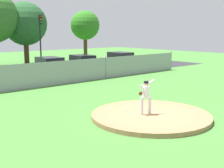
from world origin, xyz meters
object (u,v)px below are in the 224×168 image
object	(u,v)px
pitcher_youth	(146,94)
traffic_cone_orange	(21,73)
parked_car_slate	(50,67)
traffic_light_far	(40,33)
parked_car_navy	(83,64)
parked_car_champagne	(120,60)
baseball	(125,110)

from	to	relation	value
pitcher_youth	traffic_cone_orange	size ratio (longest dim) A/B	2.85
parked_car_slate	traffic_light_far	world-z (taller)	traffic_light_far
parked_car_slate	pitcher_youth	bearing A→B (deg)	-102.93
pitcher_youth	parked_car_navy	bearing A→B (deg)	64.22
traffic_light_far	parked_car_champagne	bearing A→B (deg)	-28.37
baseball	traffic_cone_orange	distance (m)	14.90
parked_car_champagne	traffic_light_far	distance (m)	8.67
parked_car_slate	traffic_cone_orange	bearing A→B (deg)	136.14
parked_car_slate	traffic_light_far	size ratio (longest dim) A/B	0.78
pitcher_youth	parked_car_champagne	world-z (taller)	pitcher_youth
traffic_light_far	parked_car_navy	bearing A→B (deg)	-60.50
parked_car_slate	parked_car_navy	bearing A→B (deg)	6.31
parked_car_champagne	traffic_cone_orange	world-z (taller)	parked_car_champagne
traffic_cone_orange	pitcher_youth	bearing A→B (deg)	-95.14
parked_car_champagne	traffic_light_far	size ratio (longest dim) A/B	0.84
pitcher_youth	traffic_light_far	distance (m)	19.24
parked_car_champagne	traffic_cone_orange	size ratio (longest dim) A/B	8.31
traffic_cone_orange	parked_car_champagne	bearing A→B (deg)	-6.94
traffic_cone_orange	parked_car_slate	bearing A→B (deg)	-43.86
parked_car_champagne	traffic_cone_orange	distance (m)	10.66
parked_car_slate	traffic_light_far	xyz separation A→B (m)	(1.56, 4.35, 2.89)
baseball	traffic_cone_orange	size ratio (longest dim) A/B	0.13
parked_car_navy	traffic_light_far	xyz separation A→B (m)	(-2.22, 3.93, 2.90)
parked_car_champagne	parked_car_navy	size ratio (longest dim) A/B	1.06
baseball	parked_car_slate	world-z (taller)	parked_car_slate
traffic_light_far	parked_car_slate	bearing A→B (deg)	-109.72
parked_car_slate	traffic_cone_orange	size ratio (longest dim) A/B	7.66
pitcher_youth	traffic_cone_orange	xyz separation A→B (m)	(1.43, 15.86, -0.86)
parked_car_navy	traffic_light_far	bearing A→B (deg)	119.50
parked_car_slate	traffic_cone_orange	distance (m)	2.57
parked_car_navy	pitcher_youth	bearing A→B (deg)	-115.78
parked_car_champagne	traffic_light_far	world-z (taller)	traffic_light_far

